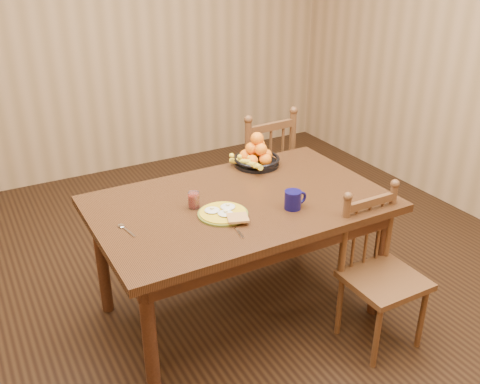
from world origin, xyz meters
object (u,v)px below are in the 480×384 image
fruit_bowl (256,156)px  breakfast_plate (224,213)px  chair_far (258,177)px  chair_near (380,274)px  coffee_mug (294,199)px  dining_table (240,214)px

fruit_bowl → breakfast_plate: bearing=-134.6°
chair_far → chair_near: (-0.00, -1.30, -0.06)m
breakfast_plate → coffee_mug: bearing=-16.5°
coffee_mug → chair_near: bearing=-44.7°
chair_far → chair_near: chair_far is taller
chair_near → fruit_bowl: 1.04m
dining_table → breakfast_plate: bearing=-144.7°
coffee_mug → breakfast_plate: bearing=163.5°
dining_table → coffee_mug: 0.33m
chair_near → coffee_mug: 0.62m
chair_far → fruit_bowl: 0.54m
dining_table → fruit_bowl: bearing=49.3°
coffee_mug → fruit_bowl: size_ratio=0.41×
coffee_mug → fruit_bowl: bearing=78.4°
chair_far → chair_near: bearing=86.8°
chair_near → coffee_mug: size_ratio=6.47×
chair_near → breakfast_plate: chair_near is taller
breakfast_plate → chair_far: bearing=49.9°
chair_far → dining_table: bearing=49.8°
chair_far → breakfast_plate: size_ratio=3.28×
dining_table → coffee_mug: coffee_mug is taller
coffee_mug → chair_far: bearing=69.8°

